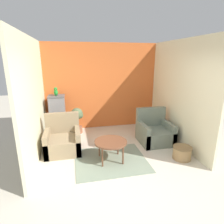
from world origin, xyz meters
TOP-DOWN VIEW (x-y plane):
  - ground_plane at (0.00, 0.00)m, footprint 20.00×20.00m
  - wall_back_accent at (0.00, 3.18)m, footprint 3.76×0.06m
  - wall_left at (-1.85, 1.58)m, footprint 0.06×3.15m
  - wall_right at (1.85, 1.58)m, footprint 0.06×3.15m
  - area_rug at (-0.18, 0.89)m, footprint 1.64×1.40m
  - coffee_table at (-0.18, 0.89)m, footprint 0.75×0.75m
  - armchair_left at (-1.27, 1.61)m, footprint 0.86×0.86m
  - armchair_right at (1.24, 1.62)m, footprint 0.86×0.86m
  - birdcage at (-1.44, 2.80)m, footprint 0.48×0.48m
  - parrot at (-1.44, 2.81)m, footprint 0.12×0.22m
  - potted_plant at (-0.87, 2.76)m, footprint 0.40×0.37m
  - wicker_basket at (1.48, 0.60)m, footprint 0.44×0.44m

SIDE VIEW (x-z plane):
  - ground_plane at x=0.00m, z-range 0.00..0.00m
  - area_rug at x=-0.18m, z-range 0.00..0.01m
  - wicker_basket at x=1.48m, z-range 0.01..0.32m
  - armchair_left at x=-1.27m, z-range -0.18..0.75m
  - armchair_right at x=1.24m, z-range -0.18..0.75m
  - coffee_table at x=-0.18m, z-range 0.20..0.69m
  - potted_plant at x=-0.87m, z-range 0.10..0.91m
  - birdcage at x=-1.44m, z-range 0.00..1.22m
  - parrot at x=-1.44m, z-range 1.21..1.47m
  - wall_back_accent at x=0.00m, z-range 0.00..2.77m
  - wall_left at x=-1.85m, z-range 0.00..2.77m
  - wall_right at x=1.85m, z-range 0.00..2.77m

